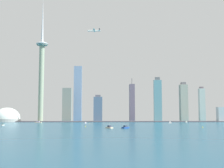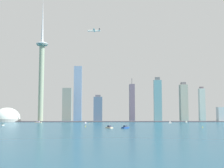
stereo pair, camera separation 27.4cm
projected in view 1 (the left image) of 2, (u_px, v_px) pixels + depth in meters
The scene contains 23 objects.
ground_plane at pixel (147, 131), 398.38m from camera, with size 6000.00×6000.00×0.00m, color navy.
waterfront_pier at pixel (123, 121), 880.60m from camera, with size 694.22×50.00×2.32m, color #504B52.
observation_tower at pixel (42, 68), 887.66m from camera, with size 34.26×34.26×366.61m.
stadium_dome at pixel (7, 119), 870.25m from camera, with size 78.35×78.35×62.56m.
skyscraper_0 at pixel (202, 104), 981.69m from camera, with size 18.12×16.43×111.00m.
skyscraper_1 at pixel (184, 102), 959.16m from camera, with size 23.33×22.38×123.13m.
skyscraper_2 at pixel (132, 103), 971.46m from camera, with size 15.83×25.59×137.25m.
skyscraper_3 at pixel (67, 105), 929.02m from camera, with size 27.37×24.10×101.94m.
skyscraper_4 at pixel (220, 114), 886.56m from camera, with size 18.31×19.88×42.70m.
skyscraper_5 at pixel (78, 94), 989.50m from camera, with size 25.70×18.44×178.48m.
skyscraper_6 at pixel (98, 109), 893.17m from camera, with size 25.56×12.79×78.96m.
skyscraper_7 at pixel (158, 100), 915.38m from camera, with size 23.36×12.34×134.02m.
boat_0 at pixel (170, 122), 743.53m from camera, with size 6.82×2.74×9.71m.
boat_1 at pixel (125, 127), 472.31m from camera, with size 13.47×16.02×4.56m.
boat_2 at pixel (109, 127), 471.84m from camera, with size 11.91×15.29×8.98m.
boat_3 at pixel (85, 123), 737.14m from camera, with size 6.60×13.20×3.31m.
boat_4 at pixel (186, 122), 790.40m from camera, with size 6.28×12.98×10.36m.
boat_6 at pixel (38, 122), 780.26m from camera, with size 17.80×8.39×4.48m.
boat_7 at pixel (3, 125), 585.53m from camera, with size 9.80×12.92×8.55m.
channel_buoy_0 at pixel (89, 124), 693.96m from camera, with size 1.25×1.25×1.55m, color yellow.
channel_buoy_1 at pixel (86, 126), 523.93m from camera, with size 1.34×1.34×2.76m, color yellow.
channel_buoy_2 at pixel (203, 127), 495.61m from camera, with size 1.23×1.23×2.56m, color yellow.
airplane at pixel (94, 31), 820.26m from camera, with size 35.19×34.65×8.48m.
Camera 1 is at (-58.29, -400.95, 21.68)m, focal length 48.76 mm.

